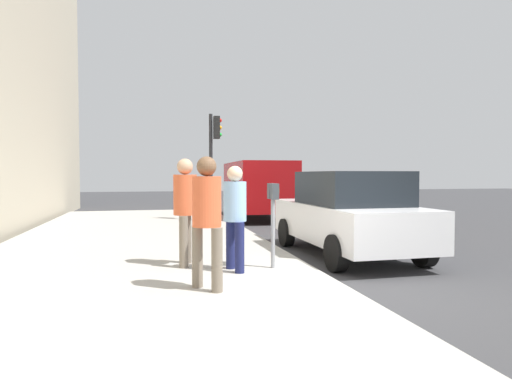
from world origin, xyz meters
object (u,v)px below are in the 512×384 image
at_px(traffic_signal, 214,149).
at_px(parking_officer, 185,202).
at_px(parking_meter, 273,207).
at_px(parked_sedan_near, 348,213).
at_px(pedestrian_bystander, 207,211).
at_px(parked_van_far, 257,186).
at_px(pedestrian_at_meter, 235,210).

bearing_deg(traffic_signal, parking_officer, 168.38).
relative_size(parking_meter, parking_officer, 0.77).
distance_m(parked_sedan_near, traffic_signal, 6.87).
bearing_deg(parking_meter, parking_officer, 69.12).
height_order(parking_meter, pedestrian_bystander, pedestrian_bystander).
distance_m(pedestrian_bystander, parked_sedan_near, 4.22).
xyz_separation_m(pedestrian_bystander, parked_van_far, (10.76, -3.28, 0.04)).
relative_size(pedestrian_at_meter, parked_van_far, 0.32).
bearing_deg(pedestrian_at_meter, pedestrian_bystander, -131.76).
distance_m(parking_meter, pedestrian_bystander, 1.69).
height_order(pedestrian_at_meter, traffic_signal, traffic_signal).
xyz_separation_m(parking_meter, parked_sedan_near, (1.48, -2.04, -0.27)).
xyz_separation_m(parking_officer, parked_van_far, (9.07, -3.45, 0.02)).
bearing_deg(traffic_signal, parked_sedan_near, -163.07).
bearing_deg(parking_meter, traffic_signal, -0.71).
distance_m(parked_sedan_near, parked_van_far, 8.14).
relative_size(pedestrian_bystander, parked_sedan_near, 0.41).
relative_size(parked_sedan_near, parked_van_far, 0.84).
bearing_deg(parked_sedan_near, parking_meter, 125.95).
xyz_separation_m(pedestrian_at_meter, pedestrian_bystander, (-1.07, 0.58, 0.08)).
bearing_deg(parked_van_far, pedestrian_at_meter, 164.44).
xyz_separation_m(pedestrian_bystander, traffic_signal, (9.00, -1.34, 1.36)).
relative_size(parked_van_far, traffic_signal, 1.47).
height_order(pedestrian_bystander, traffic_signal, traffic_signal).
distance_m(parking_meter, pedestrian_at_meter, 0.66).
distance_m(pedestrian_at_meter, parked_sedan_near, 3.13).
xyz_separation_m(parked_van_far, traffic_signal, (-1.76, 1.94, 1.32)).
height_order(parking_officer, parked_sedan_near, parking_officer).
height_order(parking_meter, pedestrian_at_meter, pedestrian_at_meter).
xyz_separation_m(parking_officer, traffic_signal, (7.32, -1.50, 1.34)).
distance_m(pedestrian_bystander, parking_officer, 1.69).
distance_m(parking_meter, parking_officer, 1.51).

